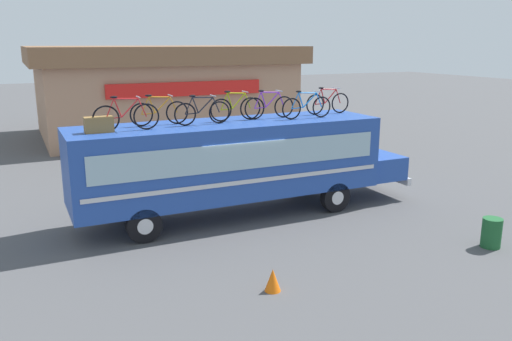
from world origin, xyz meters
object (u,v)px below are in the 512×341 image
Objects in this scene: rooftop_bicycle_3 at (202,112)px; luggage_bag_1 at (99,125)px; rooftop_bicycle_2 at (159,112)px; bus at (236,160)px; rooftop_bicycle_5 at (269,106)px; rooftop_bicycle_4 at (236,108)px; rooftop_bicycle_6 at (307,107)px; rooftop_bicycle_7 at (328,103)px; trash_bin at (491,233)px; rooftop_bicycle_1 at (126,116)px; traffic_cone at (273,280)px.

luggage_bag_1 is at bearing -177.73° from rooftop_bicycle_3.
luggage_bag_1 is at bearing -162.76° from rooftop_bicycle_2.
bus is at bearing -8.93° from rooftop_bicycle_2.
rooftop_bicycle_4 is at bearing 178.22° from rooftop_bicycle_5.
rooftop_bicycle_7 is at bearing 27.86° from rooftop_bicycle_6.
rooftop_bicycle_2 is (1.76, 0.55, 0.16)m from luggage_bag_1.
bus is at bearing -111.22° from rooftop_bicycle_4.
rooftop_bicycle_5 reaches higher than rooftop_bicycle_3.
bus is 7.32m from trash_bin.
trash_bin is (8.20, -4.97, -2.89)m from rooftop_bicycle_1.
rooftop_bicycle_7 is (5.63, -0.02, 0.00)m from rooftop_bicycle_2.
rooftop_bicycle_7 is at bearing 48.45° from traffic_cone.
traffic_cone is at bearing -80.51° from rooftop_bicycle_2.
luggage_bag_1 reaches higher than traffic_cone.
luggage_bag_1 is 0.43× the size of rooftop_bicycle_2.
rooftop_bicycle_7 reaches higher than bus.
rooftop_bicycle_2 is at bearing 171.07° from bus.
rooftop_bicycle_4 is (1.17, 0.32, 0.02)m from rooftop_bicycle_3.
rooftop_bicycle_2 is 5.63m from rooftop_bicycle_7.
rooftop_bicycle_3 is 1.00× the size of rooftop_bicycle_5.
rooftop_bicycle_3 is 1.03× the size of rooftop_bicycle_7.
rooftop_bicycle_2 is 3.37× the size of traffic_cone.
trash_bin is (6.01, -5.16, -2.86)m from rooftop_bicycle_3.
rooftop_bicycle_1 is 1.05× the size of rooftop_bicycle_3.
rooftop_bicycle_1 is at bearing -171.36° from rooftop_bicycle_4.
rooftop_bicycle_4 reaches higher than rooftop_bicycle_2.
rooftop_bicycle_6 is at bearing -3.48° from rooftop_bicycle_3.
rooftop_bicycle_1 reaches higher than bus.
luggage_bag_1 is 5.20m from rooftop_bicycle_5.
luggage_bag_1 is at bearing -175.90° from rooftop_bicycle_7.
rooftop_bicycle_5 reaches higher than luggage_bag_1.
rooftop_bicycle_4 reaches higher than rooftop_bicycle_6.
rooftop_bicycle_5 is (3.42, -0.14, 0.00)m from rooftop_bicycle_2.
luggage_bag_1 is 0.45× the size of rooftop_bicycle_4.
rooftop_bicycle_1 reaches higher than rooftop_bicycle_3.
rooftop_bicycle_6 is 3.44× the size of traffic_cone.
rooftop_bicycle_7 is at bearing 4.10° from luggage_bag_1.
bus is at bearing 133.22° from trash_bin.
trash_bin is (4.93, -5.24, -1.35)m from bus.
rooftop_bicycle_1 is at bearing 112.38° from traffic_cone.
rooftop_bicycle_4 is 2.22m from rooftop_bicycle_6.
rooftop_bicycle_7 is at bearing 5.27° from rooftop_bicycle_3.
rooftop_bicycle_4 is at bearing 68.78° from bus.
rooftop_bicycle_7 is 3.26× the size of traffic_cone.
trash_bin is at bearing -40.65° from rooftop_bicycle_3.
rooftop_bicycle_6 is 1.06× the size of rooftop_bicycle_7.
luggage_bag_1 is 0.44× the size of rooftop_bicycle_3.
rooftop_bicycle_6 is (1.04, -0.49, -0.01)m from rooftop_bicycle_5.
trash_bin is at bearing -38.06° from rooftop_bicycle_2.
rooftop_bicycle_5 is 2.16× the size of trash_bin.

